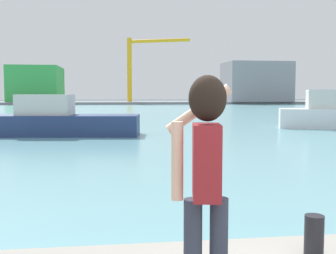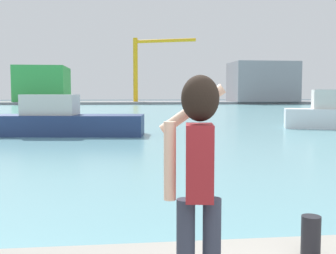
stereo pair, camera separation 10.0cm
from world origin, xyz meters
name	(u,v)px [view 1 (the left image)]	position (x,y,z in m)	size (l,w,h in m)	color
ground_plane	(125,111)	(0.00, 50.00, 0.00)	(220.00, 220.00, 0.00)	#334751
harbor_water	(125,111)	(0.00, 52.00, 0.01)	(140.00, 100.00, 0.02)	#6BA8B2
far_shore_dock	(120,103)	(0.00, 92.00, 0.26)	(140.00, 20.00, 0.52)	gray
person_photographer	(205,166)	(-0.75, 0.66, 1.64)	(0.53, 0.56, 1.74)	#2D3342
harbor_bollard	(314,236)	(0.53, 1.44, 0.78)	(0.19, 0.19, 0.41)	black
boat_moored	(60,121)	(-4.22, 19.67, 0.78)	(7.99, 3.36, 2.14)	navy
warehouse_left	(37,84)	(-18.68, 93.54, 4.41)	(10.66, 13.73, 7.78)	green
warehouse_right	(256,82)	(30.08, 86.34, 4.86)	(13.92, 9.96, 8.67)	gray
port_crane	(139,61)	(3.95, 86.84, 9.34)	(13.00, 5.51, 13.75)	yellow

